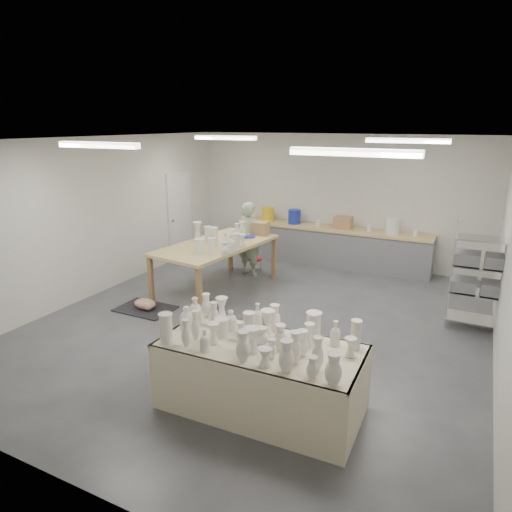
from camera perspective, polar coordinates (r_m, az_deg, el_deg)
The scene contains 9 objects.
room at distance 7.27m, azimuth 0.22°, elevation 6.97°, with size 8.00×8.02×3.00m.
back_counter at distance 10.84m, azimuth 9.11°, elevation 1.43°, with size 4.60×0.60×1.24m.
wire_shelf at distance 8.09m, azimuth 26.24°, elevation -2.08°, with size 0.88×0.48×1.80m.
drying_table at distance 5.44m, azimuth 0.48°, elevation -14.42°, with size 2.35×1.15×1.18m.
work_table at distance 8.95m, azimuth -4.35°, elevation 1.59°, with size 1.60×2.72×1.34m.
rug at distance 8.52m, azimuth -13.66°, elevation -6.42°, with size 1.00×0.70×0.02m, color black.
cat at distance 8.46m, azimuth -13.66°, elevation -5.84°, with size 0.45×0.34×0.18m.
potter at distance 9.89m, azimuth -0.85°, elevation 2.15°, with size 0.59×0.39×1.63m, color #93AA83.
red_stool at distance 10.26m, azimuth -0.15°, elevation -0.47°, with size 0.40×0.40×0.30m.
Camera 1 is at (3.06, -6.35, 3.24)m, focal length 32.00 mm.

